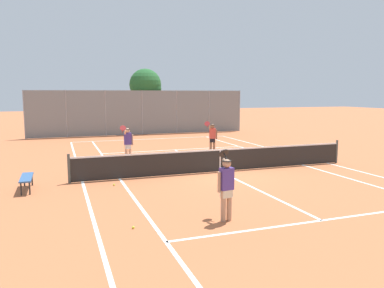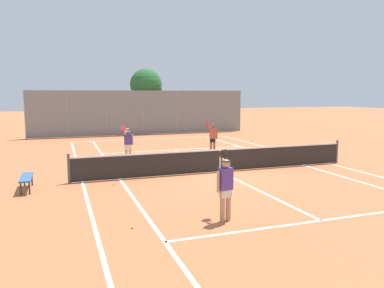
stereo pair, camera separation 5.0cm
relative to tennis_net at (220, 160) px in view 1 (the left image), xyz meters
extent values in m
plane|color=#BC663D|center=(0.00, 0.00, -0.51)|extent=(120.00, 120.00, 0.00)
cube|color=white|center=(0.00, 11.90, -0.51)|extent=(11.00, 0.10, 0.01)
cube|color=white|center=(-5.50, 0.00, -0.51)|extent=(0.10, 23.80, 0.01)
cube|color=white|center=(5.50, 0.00, -0.51)|extent=(0.10, 23.80, 0.01)
cube|color=white|center=(-4.13, 0.00, -0.51)|extent=(0.10, 23.80, 0.01)
cube|color=white|center=(4.13, 0.00, -0.51)|extent=(0.10, 23.80, 0.01)
cube|color=white|center=(0.00, -6.40, -0.51)|extent=(8.26, 0.10, 0.01)
cube|color=white|center=(0.00, 6.40, -0.51)|extent=(8.26, 0.10, 0.01)
cube|color=white|center=(0.00, 0.00, -0.51)|extent=(0.10, 12.80, 0.01)
cylinder|color=#474C47|center=(-5.95, 0.00, 0.03)|extent=(0.10, 0.10, 1.07)
cylinder|color=#474C47|center=(5.95, 0.00, 0.03)|extent=(0.10, 0.10, 1.07)
cube|color=black|center=(0.00, 0.00, -0.04)|extent=(11.90, 0.02, 0.89)
cube|color=white|center=(0.00, 0.00, 0.41)|extent=(11.90, 0.03, 0.06)
cube|color=white|center=(0.00, 0.00, -0.06)|extent=(0.05, 0.03, 0.89)
cylinder|color=tan|center=(-2.40, -5.61, -0.10)|extent=(0.13, 0.13, 0.82)
cylinder|color=tan|center=(-2.23, -5.58, -0.10)|extent=(0.13, 0.13, 0.82)
cube|color=beige|center=(-2.31, -5.59, 0.23)|extent=(0.31, 0.22, 0.24)
cube|color=#4C388C|center=(-2.31, -5.59, 0.59)|extent=(0.37, 0.25, 0.56)
sphere|color=tan|center=(-2.31, -5.59, 0.98)|extent=(0.22, 0.22, 0.22)
cylinder|color=black|center=(-2.31, -5.59, 1.05)|extent=(0.23, 0.23, 0.02)
cylinder|color=tan|center=(-2.53, -5.63, 0.53)|extent=(0.08, 0.08, 0.52)
cylinder|color=tan|center=(-2.21, -5.43, 0.88)|extent=(0.15, 0.46, 0.35)
cylinder|color=black|center=(-2.12, -5.16, 1.04)|extent=(0.07, 0.25, 0.22)
cylinder|color=black|center=(-2.14, -5.04, 1.15)|extent=(0.31, 0.24, 0.23)
cylinder|color=#D8A884|center=(-3.09, 3.58, -0.10)|extent=(0.13, 0.13, 0.82)
cylinder|color=#D8A884|center=(-3.27, 3.59, -0.10)|extent=(0.13, 0.13, 0.82)
cube|color=white|center=(-3.18, 3.58, 0.23)|extent=(0.29, 0.20, 0.24)
cube|color=#4C388C|center=(-3.18, 3.58, 0.59)|extent=(0.35, 0.22, 0.56)
sphere|color=#D8A884|center=(-3.18, 3.58, 0.98)|extent=(0.22, 0.22, 0.22)
cylinder|color=black|center=(-3.18, 3.58, 1.05)|extent=(0.23, 0.23, 0.02)
cylinder|color=#D8A884|center=(-2.96, 3.57, 0.53)|extent=(0.08, 0.08, 0.52)
cylinder|color=#D8A884|center=(-3.32, 3.45, 0.88)|extent=(0.11, 0.46, 0.35)
cylinder|color=maroon|center=(-3.46, 3.20, 1.04)|extent=(0.05, 0.25, 0.22)
cylinder|color=maroon|center=(-3.47, 3.08, 1.15)|extent=(0.29, 0.21, 0.23)
cylinder|color=#936B4C|center=(1.61, 4.41, -0.10)|extent=(0.13, 0.13, 0.82)
cylinder|color=#936B4C|center=(1.45, 4.49, -0.10)|extent=(0.13, 0.13, 0.82)
cube|color=black|center=(1.53, 4.45, 0.23)|extent=(0.33, 0.28, 0.24)
cube|color=#D84C3F|center=(1.53, 4.45, 0.59)|extent=(0.39, 0.33, 0.56)
sphere|color=#936B4C|center=(1.53, 4.45, 0.98)|extent=(0.22, 0.22, 0.22)
cylinder|color=black|center=(1.53, 4.45, 1.05)|extent=(0.23, 0.23, 0.02)
cylinder|color=#936B4C|center=(1.73, 4.35, 0.53)|extent=(0.08, 0.08, 0.52)
cylinder|color=#936B4C|center=(1.35, 4.38, 0.88)|extent=(0.27, 0.45, 0.35)
cylinder|color=maroon|center=(1.12, 4.20, 1.04)|extent=(0.14, 0.24, 0.22)
cylinder|color=maroon|center=(1.07, 4.09, 1.15)|extent=(0.34, 0.30, 0.23)
sphere|color=#D1DB33|center=(-4.49, -0.93, -0.48)|extent=(0.07, 0.07, 0.07)
sphere|color=#D1DB33|center=(-4.65, -5.35, -0.48)|extent=(0.07, 0.07, 0.07)
sphere|color=#D1DB33|center=(-0.56, 1.64, -0.48)|extent=(0.07, 0.07, 0.07)
cube|color=#33598C|center=(-7.32, -0.56, -0.07)|extent=(0.36, 1.50, 0.05)
cylinder|color=#262626|center=(-7.20, 0.08, -0.30)|extent=(0.05, 0.05, 0.41)
cylinder|color=#262626|center=(-7.20, -1.20, -0.30)|extent=(0.05, 0.05, 0.41)
cylinder|color=#262626|center=(-7.45, 0.08, -0.30)|extent=(0.05, 0.05, 0.41)
cylinder|color=#262626|center=(-7.45, -1.20, -0.30)|extent=(0.05, 0.05, 0.41)
cylinder|color=gray|center=(-8.49, 15.00, 1.22)|extent=(0.08, 0.08, 3.47)
cylinder|color=gray|center=(-5.66, 15.00, 1.22)|extent=(0.08, 0.08, 3.47)
cylinder|color=gray|center=(-2.83, 15.00, 1.22)|extent=(0.08, 0.08, 3.47)
cylinder|color=gray|center=(0.00, 15.00, 1.22)|extent=(0.08, 0.08, 3.47)
cylinder|color=gray|center=(2.83, 15.00, 1.22)|extent=(0.08, 0.08, 3.47)
cylinder|color=gray|center=(5.66, 15.00, 1.22)|extent=(0.08, 0.08, 3.47)
cylinder|color=gray|center=(8.49, 15.00, 1.22)|extent=(0.08, 0.08, 3.47)
cube|color=slate|center=(0.00, 15.00, 1.22)|extent=(16.97, 0.02, 3.43)
cylinder|color=brown|center=(0.63, 16.56, 1.00)|extent=(0.22, 0.22, 3.01)
sphere|color=#26602D|center=(0.63, 16.56, 3.42)|extent=(2.61, 2.61, 2.61)
sphere|color=#26602D|center=(0.94, 16.37, 3.09)|extent=(1.93, 1.93, 1.93)
camera|label=1|loc=(-6.24, -13.95, 2.72)|focal=35.00mm
camera|label=2|loc=(-6.19, -13.97, 2.72)|focal=35.00mm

